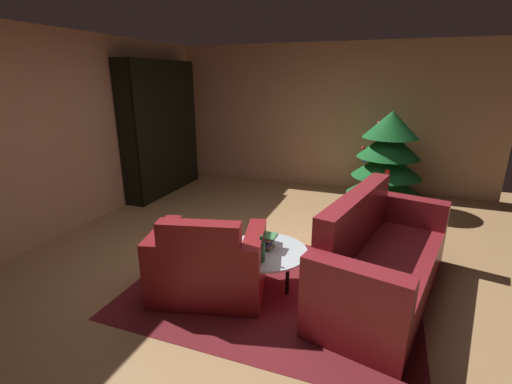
{
  "coord_description": "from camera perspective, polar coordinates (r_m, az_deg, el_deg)",
  "views": [
    {
      "loc": [
        1.04,
        -3.19,
        1.96
      ],
      "look_at": [
        -0.14,
        0.02,
        0.85
      ],
      "focal_mm": 25.18,
      "sensor_mm": 36.0,
      "label": 1
    }
  ],
  "objects": [
    {
      "name": "decorated_tree",
      "position": [
        5.88,
        20.17,
        4.87
      ],
      "size": [
        1.16,
        1.16,
        1.48
      ],
      "color": "brown",
      "rests_on": "ground"
    },
    {
      "name": "bottle_on_table",
      "position": [
        3.14,
        0.81,
        -9.4
      ],
      "size": [
        0.07,
        0.07,
        0.24
      ],
      "color": "#135927",
      "rests_on": "coffee_table"
    },
    {
      "name": "wall_back",
      "position": [
        6.69,
        11.38,
        11.56
      ],
      "size": [
        5.72,
        0.06,
        2.53
      ],
      "primitive_type": "cube",
      "color": "tan",
      "rests_on": "ground"
    },
    {
      "name": "wall_left",
      "position": [
        5.06,
        -30.24,
        7.58
      ],
      "size": [
        0.06,
        6.81,
        2.53
      ],
      "primitive_type": "cube",
      "color": "tan",
      "rests_on": "ground"
    },
    {
      "name": "area_rug",
      "position": [
        3.62,
        2.91,
        -14.83
      ],
      "size": [
        2.66,
        2.03,
        0.01
      ],
      "primitive_type": "cube",
      "color": "maroon",
      "rests_on": "ground"
    },
    {
      "name": "ground_plane",
      "position": [
        3.89,
        1.93,
        -12.39
      ],
      "size": [
        8.03,
        8.03,
        0.0
      ],
      "primitive_type": "plane",
      "color": "tan"
    },
    {
      "name": "book_stack_on_table",
      "position": [
        3.39,
        1.38,
        -7.75
      ],
      "size": [
        0.21,
        0.18,
        0.13
      ],
      "color": "#3B8547",
      "rests_on": "coffee_table"
    },
    {
      "name": "couch_red",
      "position": [
        3.58,
        18.97,
        -10.37
      ],
      "size": [
        1.21,
        2.09,
        0.95
      ],
      "color": "maroon",
      "rests_on": "ground"
    },
    {
      "name": "coffee_table",
      "position": [
        3.39,
        1.56,
        -9.72
      ],
      "size": [
        0.78,
        0.78,
        0.42
      ],
      "color": "black",
      "rests_on": "ground"
    },
    {
      "name": "bookshelf_unit",
      "position": [
        6.51,
        -14.11,
        9.94
      ],
      "size": [
        0.33,
        1.76,
        2.22
      ],
      "color": "black",
      "rests_on": "ground"
    },
    {
      "name": "armchair_red",
      "position": [
        3.4,
        -7.64,
        -11.58
      ],
      "size": [
        1.15,
        0.92,
        0.83
      ],
      "color": "maroon",
      "rests_on": "ground"
    }
  ]
}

